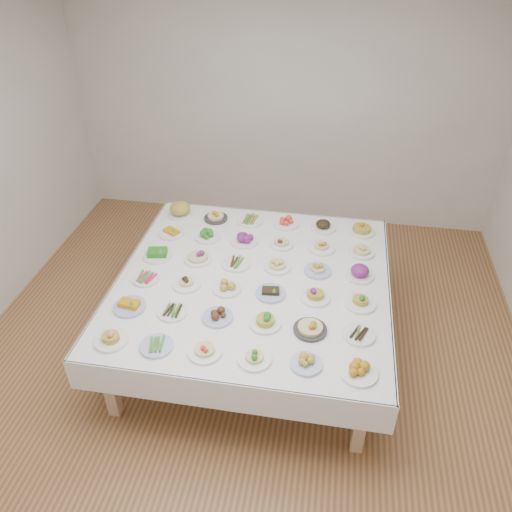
% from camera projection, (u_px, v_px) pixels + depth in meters
% --- Properties ---
extents(room_envelope, '(5.02, 5.02, 2.81)m').
position_uv_depth(room_envelope, '(243.00, 169.00, 3.46)').
color(room_envelope, '#A16D43').
rests_on(room_envelope, ground).
extents(display_table, '(2.28, 2.28, 0.75)m').
position_uv_depth(display_table, '(253.00, 285.00, 4.24)').
color(display_table, white).
rests_on(display_table, ground).
extents(dish_0, '(0.24, 0.24, 0.13)m').
position_uv_depth(dish_0, '(110.00, 336.00, 3.57)').
color(dish_0, white).
rests_on(dish_0, display_table).
extents(dish_1, '(0.24, 0.24, 0.05)m').
position_uv_depth(dish_1, '(157.00, 345.00, 3.55)').
color(dish_1, '#4C66B2').
rests_on(dish_1, display_table).
extents(dish_2, '(0.24, 0.24, 0.12)m').
position_uv_depth(dish_2, '(204.00, 347.00, 3.48)').
color(dish_2, white).
rests_on(dish_2, display_table).
extents(dish_3, '(0.24, 0.24, 0.12)m').
position_uv_depth(dish_3, '(254.00, 354.00, 3.43)').
color(dish_3, white).
rests_on(dish_3, display_table).
extents(dish_4, '(0.22, 0.22, 0.09)m').
position_uv_depth(dish_4, '(306.00, 361.00, 3.40)').
color(dish_4, '#4C66B2').
rests_on(dish_4, display_table).
extents(dish_5, '(0.26, 0.26, 0.11)m').
position_uv_depth(dish_5, '(359.00, 369.00, 3.33)').
color(dish_5, white).
rests_on(dish_5, display_table).
extents(dish_6, '(0.25, 0.25, 0.10)m').
position_uv_depth(dish_6, '(129.00, 304.00, 3.88)').
color(dish_6, '#4C66B2').
rests_on(dish_6, display_table).
extents(dish_7, '(0.23, 0.23, 0.05)m').
position_uv_depth(dish_7, '(173.00, 311.00, 3.84)').
color(dish_7, white).
rests_on(dish_7, display_table).
extents(dish_8, '(0.23, 0.23, 0.09)m').
position_uv_depth(dish_8, '(217.00, 315.00, 3.78)').
color(dish_8, '#4C66B2').
rests_on(dish_8, display_table).
extents(dish_9, '(0.24, 0.24, 0.13)m').
position_uv_depth(dish_9, '(265.00, 319.00, 3.71)').
color(dish_9, white).
rests_on(dish_9, display_table).
extents(dish_10, '(0.25, 0.25, 0.14)m').
position_uv_depth(dish_10, '(311.00, 324.00, 3.66)').
color(dish_10, '#2D2B28').
rests_on(dish_10, display_table).
extents(dish_11, '(0.23, 0.23, 0.05)m').
position_uv_depth(dish_11, '(359.00, 334.00, 3.64)').
color(dish_11, white).
rests_on(dish_11, display_table).
extents(dish_12, '(0.22, 0.22, 0.05)m').
position_uv_depth(dish_12, '(146.00, 278.00, 4.17)').
color(dish_12, white).
rests_on(dish_12, display_table).
extents(dish_13, '(0.23, 0.23, 0.11)m').
position_uv_depth(dish_13, '(186.00, 281.00, 4.10)').
color(dish_13, white).
rests_on(dish_13, display_table).
extents(dish_14, '(0.23, 0.23, 0.10)m').
position_uv_depth(dish_14, '(227.00, 286.00, 4.06)').
color(dish_14, white).
rests_on(dish_14, display_table).
extents(dish_15, '(0.24, 0.24, 0.09)m').
position_uv_depth(dish_15, '(271.00, 291.00, 4.01)').
color(dish_15, '#4C66B2').
rests_on(dish_15, display_table).
extents(dish_16, '(0.24, 0.24, 0.13)m').
position_uv_depth(dish_16, '(315.00, 293.00, 3.96)').
color(dish_16, white).
rests_on(dish_16, display_table).
extents(dish_17, '(0.25, 0.25, 0.13)m').
position_uv_depth(dish_17, '(361.00, 299.00, 3.90)').
color(dish_17, white).
rests_on(dish_17, display_table).
extents(dish_18, '(0.26, 0.26, 0.12)m').
position_uv_depth(dish_18, '(157.00, 252.00, 4.43)').
color(dish_18, white).
rests_on(dish_18, display_table).
extents(dish_19, '(0.26, 0.26, 0.14)m').
position_uv_depth(dish_19, '(198.00, 254.00, 4.38)').
color(dish_19, white).
rests_on(dish_19, display_table).
extents(dish_20, '(0.24, 0.24, 0.06)m').
position_uv_depth(dish_20, '(236.00, 263.00, 4.35)').
color(dish_20, white).
rests_on(dish_20, display_table).
extents(dish_21, '(0.24, 0.24, 0.13)m').
position_uv_depth(dish_21, '(277.00, 262.00, 4.29)').
color(dish_21, white).
rests_on(dish_21, display_table).
extents(dish_22, '(0.23, 0.23, 0.11)m').
position_uv_depth(dish_22, '(318.00, 268.00, 4.25)').
color(dish_22, '#4C66B2').
rests_on(dish_22, display_table).
extents(dish_23, '(0.24, 0.24, 0.12)m').
position_uv_depth(dish_23, '(360.00, 272.00, 4.19)').
color(dish_23, white).
rests_on(dish_23, display_table).
extents(dish_24, '(0.24, 0.24, 0.10)m').
position_uv_depth(dish_24, '(171.00, 231.00, 4.73)').
color(dish_24, white).
rests_on(dish_24, display_table).
extents(dish_25, '(0.24, 0.24, 0.10)m').
position_uv_depth(dish_25, '(207.00, 234.00, 4.68)').
color(dish_25, white).
rests_on(dish_25, display_table).
extents(dish_26, '(0.25, 0.25, 0.12)m').
position_uv_depth(dish_26, '(244.00, 237.00, 4.62)').
color(dish_26, white).
rests_on(dish_26, display_table).
extents(dish_27, '(0.22, 0.22, 0.11)m').
position_uv_depth(dish_27, '(282.00, 241.00, 4.58)').
color(dish_27, white).
rests_on(dish_27, display_table).
extents(dish_28, '(0.25, 0.25, 0.13)m').
position_uv_depth(dish_28, '(322.00, 244.00, 4.53)').
color(dish_28, white).
rests_on(dish_28, display_table).
extents(dish_29, '(0.23, 0.23, 0.13)m').
position_uv_depth(dish_29, '(362.00, 248.00, 4.46)').
color(dish_29, white).
rests_on(dish_29, display_table).
extents(dish_30, '(0.24, 0.24, 0.15)m').
position_uv_depth(dish_30, '(180.00, 209.00, 5.00)').
color(dish_30, white).
rests_on(dish_30, display_table).
extents(dish_31, '(0.23, 0.23, 0.12)m').
position_uv_depth(dish_31, '(216.00, 215.00, 4.95)').
color(dish_31, '#2D2B28').
rests_on(dish_31, display_table).
extents(dish_32, '(0.25, 0.25, 0.06)m').
position_uv_depth(dish_32, '(250.00, 220.00, 4.93)').
color(dish_32, white).
rests_on(dish_32, display_table).
extents(dish_33, '(0.25, 0.25, 0.10)m').
position_uv_depth(dish_33, '(286.00, 221.00, 4.87)').
color(dish_33, white).
rests_on(dish_33, display_table).
extents(dish_34, '(0.24, 0.24, 0.13)m').
position_uv_depth(dish_34, '(323.00, 224.00, 4.80)').
color(dish_34, white).
rests_on(dish_34, display_table).
extents(dish_35, '(0.25, 0.25, 0.15)m').
position_uv_depth(dish_35, '(362.00, 227.00, 4.74)').
color(dish_35, white).
rests_on(dish_35, display_table).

